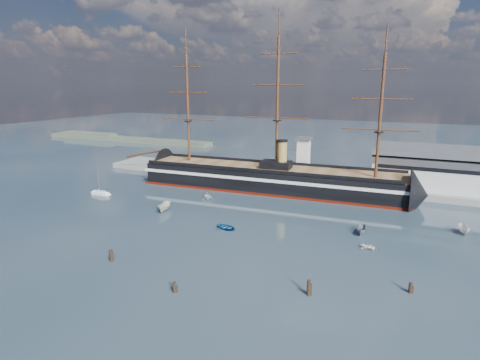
% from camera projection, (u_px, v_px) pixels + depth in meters
% --- Properties ---
extents(ground, '(600.00, 600.00, 0.00)m').
position_uv_depth(ground, '(262.00, 208.00, 117.93)').
color(ground, '#1B2F3E').
rests_on(ground, ground).
extents(quay, '(180.00, 18.00, 2.00)m').
position_uv_depth(quay, '(323.00, 184.00, 145.76)').
color(quay, slate).
rests_on(quay, ground).
extents(warehouse, '(63.00, 21.00, 11.60)m').
position_uv_depth(warehouse, '(476.00, 172.00, 128.10)').
color(warehouse, '#B7BABC').
rests_on(warehouse, ground).
extents(quay_tower, '(5.00, 5.00, 15.00)m').
position_uv_depth(quay_tower, '(303.00, 157.00, 143.63)').
color(quay_tower, silver).
rests_on(quay_tower, ground).
extents(shoreline, '(120.00, 10.00, 4.00)m').
position_uv_depth(shoreline, '(114.00, 138.00, 257.68)').
color(shoreline, '#3F4C38').
rests_on(shoreline, ground).
extents(warship, '(113.26, 20.69, 53.94)m').
position_uv_depth(warship, '(266.00, 178.00, 137.28)').
color(warship, black).
rests_on(warship, ground).
extents(sailboat, '(6.54, 2.06, 10.39)m').
position_uv_depth(sailboat, '(101.00, 193.00, 131.17)').
color(sailboat, white).
rests_on(sailboat, ground).
extents(motorboat_a, '(8.09, 4.33, 3.07)m').
position_uv_depth(motorboat_a, '(165.00, 211.00, 114.50)').
color(motorboat_a, beige).
rests_on(motorboat_a, ground).
extents(motorboat_b, '(2.10, 3.57, 1.56)m').
position_uv_depth(motorboat_b, '(227.00, 229.00, 100.38)').
color(motorboat_b, navy).
rests_on(motorboat_b, ground).
extents(motorboat_c, '(6.04, 2.32, 2.40)m').
position_uv_depth(motorboat_c, '(361.00, 234.00, 97.14)').
color(motorboat_c, slate).
rests_on(motorboat_c, ground).
extents(motorboat_d, '(5.99, 6.75, 2.33)m').
position_uv_depth(motorboat_d, '(207.00, 199.00, 126.59)').
color(motorboat_d, white).
rests_on(motorboat_d, ground).
extents(motorboat_e, '(1.98, 2.88, 1.25)m').
position_uv_depth(motorboat_e, '(370.00, 249.00, 88.25)').
color(motorboat_e, silver).
rests_on(motorboat_e, ground).
extents(motorboat_f, '(6.83, 3.20, 2.63)m').
position_uv_depth(motorboat_f, '(464.00, 234.00, 97.44)').
color(motorboat_f, silver).
rests_on(motorboat_f, ground).
extents(piling_near_left, '(0.64, 0.64, 3.23)m').
position_uv_depth(piling_near_left, '(112.00, 261.00, 82.36)').
color(piling_near_left, black).
rests_on(piling_near_left, ground).
extents(piling_near_mid, '(0.64, 0.64, 2.61)m').
position_uv_depth(piling_near_mid, '(175.00, 292.00, 70.15)').
color(piling_near_mid, black).
rests_on(piling_near_mid, ground).
extents(piling_near_right, '(0.64, 0.64, 3.56)m').
position_uv_depth(piling_near_right, '(308.00, 295.00, 69.17)').
color(piling_near_right, black).
rests_on(piling_near_right, ground).
extents(piling_far_right, '(0.64, 0.64, 2.68)m').
position_uv_depth(piling_far_right, '(410.00, 293.00, 69.92)').
color(piling_far_right, black).
rests_on(piling_far_right, ground).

